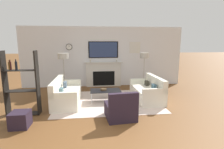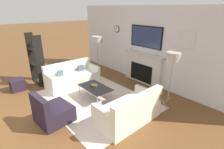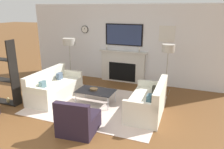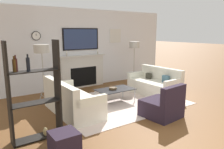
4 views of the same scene
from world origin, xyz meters
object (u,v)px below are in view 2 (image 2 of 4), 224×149
(armchair, at_px, (52,113))
(floor_lamp_right, at_px, (173,58))
(couch_right, at_px, (129,111))
(floor_lamp_left, at_px, (97,40))
(decorative_bowl, at_px, (94,85))
(shelf_unit, at_px, (36,60))
(ottoman, at_px, (17,85))
(coffee_table, at_px, (95,88))
(couch_left, at_px, (72,78))

(armchair, relative_size, floor_lamp_right, 0.53)
(couch_right, height_order, floor_lamp_left, floor_lamp_left)
(decorative_bowl, bearing_deg, shelf_unit, -158.86)
(decorative_bowl, height_order, ottoman, decorative_bowl)
(couch_right, bearing_deg, coffee_table, 178.12)
(shelf_unit, bearing_deg, couch_right, 12.13)
(floor_lamp_right, bearing_deg, coffee_table, -144.11)
(decorative_bowl, bearing_deg, floor_lamp_right, 34.55)
(coffee_table, height_order, floor_lamp_left, floor_lamp_left)
(couch_right, distance_m, shelf_unit, 4.00)
(floor_lamp_left, bearing_deg, floor_lamp_right, 0.00)
(couch_right, xyz_separation_m, ottoman, (-3.67, -1.62, -0.10))
(ottoman, bearing_deg, shelf_unit, 104.59)
(ottoman, bearing_deg, armchair, 4.63)
(floor_lamp_left, bearing_deg, shelf_unit, -111.03)
(couch_right, xyz_separation_m, floor_lamp_left, (-3.06, 1.29, 1.16))
(decorative_bowl, bearing_deg, ottoman, -141.42)
(decorative_bowl, distance_m, shelf_unit, 2.52)
(couch_right, distance_m, armchair, 1.86)
(armchair, relative_size, ottoman, 1.99)
(decorative_bowl, height_order, shelf_unit, shelf_unit)
(armchair, relative_size, decorative_bowl, 3.86)
(armchair, bearing_deg, shelf_unit, 167.57)
(couch_right, xyz_separation_m, decorative_bowl, (-1.56, 0.06, 0.12))
(couch_right, bearing_deg, shelf_unit, -167.87)
(armchair, xyz_separation_m, floor_lamp_left, (-1.85, 2.72, 1.20))
(floor_lamp_right, bearing_deg, ottoman, -143.21)
(shelf_unit, bearing_deg, floor_lamp_right, 27.39)
(shelf_unit, bearing_deg, ottoman, -75.41)
(couch_left, height_order, floor_lamp_right, floor_lamp_right)
(ottoman, bearing_deg, couch_right, 23.85)
(couch_left, relative_size, couch_right, 1.11)
(couch_right, height_order, coffee_table, couch_right)
(coffee_table, height_order, floor_lamp_right, floor_lamp_right)
(couch_left, relative_size, coffee_table, 1.74)
(couch_right, height_order, decorative_bowl, couch_right)
(couch_left, relative_size, shelf_unit, 1.01)
(couch_left, bearing_deg, ottoman, -117.53)
(coffee_table, bearing_deg, ottoman, -142.52)
(armchair, xyz_separation_m, ottoman, (-2.47, -0.20, -0.06))
(ottoman, bearing_deg, floor_lamp_left, 78.14)
(armchair, bearing_deg, ottoman, -175.37)
(couch_left, distance_m, shelf_unit, 1.45)
(couch_left, height_order, couch_right, couch_right)
(coffee_table, bearing_deg, armchair, -78.90)
(floor_lamp_left, height_order, floor_lamp_right, floor_lamp_left)
(coffee_table, relative_size, shelf_unit, 0.58)
(floor_lamp_right, xyz_separation_m, shelf_unit, (-4.10, -2.13, -0.59))
(armchair, distance_m, floor_lamp_right, 3.29)
(armchair, distance_m, coffee_table, 1.50)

